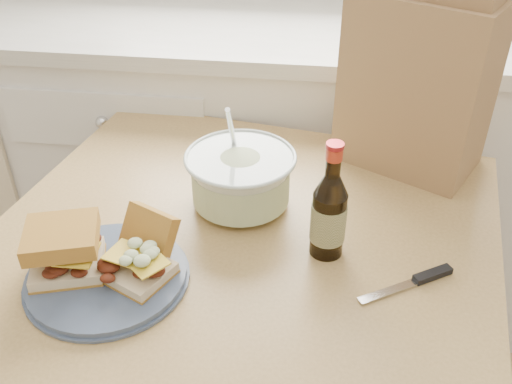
# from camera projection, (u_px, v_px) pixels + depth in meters

# --- Properties ---
(cabinet_run) EXTENTS (2.50, 0.64, 0.94)m
(cabinet_run) POSITION_uv_depth(u_px,v_px,m) (295.00, 162.00, 1.87)
(cabinet_run) COLOR white
(cabinet_run) RESTS_ON ground
(dining_table) EXTENTS (1.08, 1.08, 0.78)m
(dining_table) POSITION_uv_depth(u_px,v_px,m) (236.00, 292.00, 1.11)
(dining_table) COLOR tan
(dining_table) RESTS_ON ground
(plate) EXTENTS (0.27, 0.27, 0.02)m
(plate) POSITION_uv_depth(u_px,v_px,m) (107.00, 276.00, 0.97)
(plate) COLOR #42506C
(plate) RESTS_ON dining_table
(sandwich_left) EXTENTS (0.14, 0.14, 0.09)m
(sandwich_left) POSITION_uv_depth(u_px,v_px,m) (65.00, 249.00, 0.94)
(sandwich_left) COLOR beige
(sandwich_left) RESTS_ON plate
(sandwich_right) EXTENTS (0.13, 0.18, 0.09)m
(sandwich_right) POSITION_uv_depth(u_px,v_px,m) (141.00, 254.00, 0.95)
(sandwich_right) COLOR beige
(sandwich_right) RESTS_ON plate
(coleslaw_bowl) EXTENTS (0.22, 0.22, 0.22)m
(coleslaw_bowl) POSITION_uv_depth(u_px,v_px,m) (241.00, 180.00, 1.12)
(coleslaw_bowl) COLOR silver
(coleslaw_bowl) RESTS_ON dining_table
(beer_bottle) EXTENTS (0.06, 0.06, 0.22)m
(beer_bottle) POSITION_uv_depth(u_px,v_px,m) (329.00, 214.00, 0.98)
(beer_bottle) COLOR black
(beer_bottle) RESTS_ON dining_table
(knife) EXTENTS (0.16, 0.11, 0.01)m
(knife) POSITION_uv_depth(u_px,v_px,m) (422.00, 279.00, 0.97)
(knife) COLOR silver
(knife) RESTS_ON dining_table
(paper_bag) EXTENTS (0.34, 0.30, 0.37)m
(paper_bag) POSITION_uv_depth(u_px,v_px,m) (418.00, 83.00, 1.19)
(paper_bag) COLOR #916B46
(paper_bag) RESTS_ON dining_table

